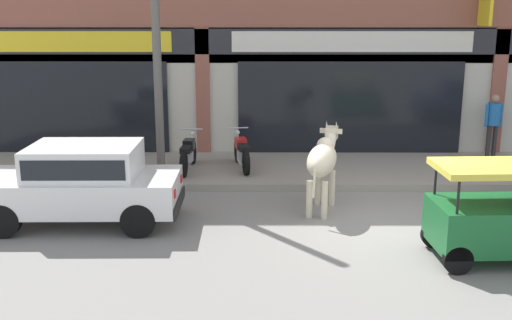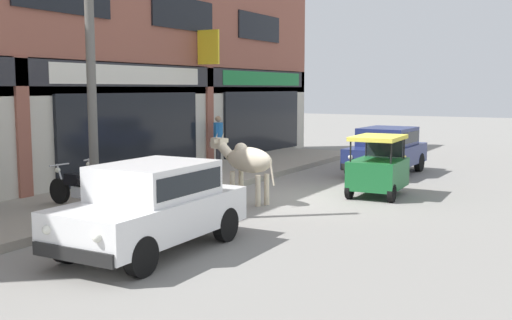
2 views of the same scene
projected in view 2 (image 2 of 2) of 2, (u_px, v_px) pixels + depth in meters
ground_plane at (305, 198)px, 14.65m from camera, size 90.00×90.00×0.00m
sidewalk at (180, 183)px, 16.50m from camera, size 19.00×3.19×0.16m
shop_building at (125, 43)px, 16.94m from camera, size 23.00×1.40×8.35m
cow at (246, 160)px, 14.03m from camera, size 0.94×2.10×1.61m
car_0 at (153, 202)px, 9.85m from camera, size 3.64×1.66×1.46m
car_1 at (387, 148)px, 18.71m from camera, size 3.65×1.70×1.46m
auto_rickshaw at (379, 170)px, 14.94m from camera, size 2.02×1.23×1.52m
motorcycle_0 at (79, 189)px, 12.80m from camera, size 0.52×1.81×0.88m
motorcycle_1 at (113, 180)px, 13.96m from camera, size 0.59×1.80×0.88m
pedestrian at (218, 134)px, 20.00m from camera, size 0.49×0.32×1.60m
utility_pole at (90, 53)px, 11.58m from camera, size 0.18×0.18×6.41m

